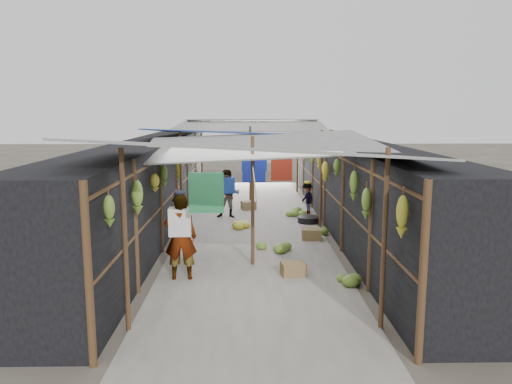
{
  "coord_description": "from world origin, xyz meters",
  "views": [
    {
      "loc": [
        -0.12,
        -6.71,
        3.1
      ],
      "look_at": [
        0.1,
        4.52,
        1.25
      ],
      "focal_mm": 35.0,
      "sensor_mm": 36.0,
      "label": 1
    }
  ],
  "objects": [
    {
      "name": "crate_back",
      "position": [
        -0.06,
        8.66,
        0.14
      ],
      "size": [
        0.51,
        0.45,
        0.28
      ],
      "primitive_type": "cube",
      "rotation": [
        0.0,
        0.0,
        0.22
      ],
      "color": "#94764B",
      "rests_on": "ground"
    },
    {
      "name": "market_canopy",
      "position": [
        0.03,
        6.82,
        2.4
      ],
      "size": [
        5.62,
        15.2,
        2.77
      ],
      "color": "brown",
      "rests_on": "ground"
    },
    {
      "name": "ground",
      "position": [
        0.0,
        0.0,
        0.0
      ],
      "size": [
        80.0,
        80.0,
        0.0
      ],
      "primitive_type": "plane",
      "color": "#6B6356",
      "rests_on": "ground"
    },
    {
      "name": "aisle_slab",
      "position": [
        0.0,
        6.5,
        0.01
      ],
      "size": [
        3.6,
        16.0,
        0.02
      ],
      "primitive_type": "cube",
      "color": "#9E998E",
      "rests_on": "ground"
    },
    {
      "name": "stall_left",
      "position": [
        -2.7,
        6.5,
        1.15
      ],
      "size": [
        1.4,
        15.0,
        2.3
      ],
      "primitive_type": "cube",
      "color": "black",
      "rests_on": "ground"
    },
    {
      "name": "crate_mid",
      "position": [
        1.44,
        4.96,
        0.14
      ],
      "size": [
        0.49,
        0.4,
        0.28
      ],
      "primitive_type": "cube",
      "rotation": [
        0.0,
        0.0,
        -0.06
      ],
      "color": "#94764B",
      "rests_on": "ground"
    },
    {
      "name": "vendor_elderly",
      "position": [
        -1.33,
        2.15,
        0.81
      ],
      "size": [
        0.61,
        0.42,
        1.61
      ],
      "primitive_type": "imported",
      "rotation": [
        0.0,
        0.0,
        3.21
      ],
      "color": "silver",
      "rests_on": "ground"
    },
    {
      "name": "floor_bananas",
      "position": [
        0.09,
        6.16,
        0.15
      ],
      "size": [
        3.89,
        9.15,
        0.35
      ],
      "color": "gold",
      "rests_on": "ground"
    },
    {
      "name": "crate_near",
      "position": [
        0.76,
        2.3,
        0.13
      ],
      "size": [
        0.49,
        0.42,
        0.27
      ],
      "primitive_type": "cube",
      "rotation": [
        0.0,
        0.0,
        0.15
      ],
      "color": "#94764B",
      "rests_on": "ground"
    },
    {
      "name": "shopper_blue",
      "position": [
        -0.66,
        7.49,
        0.71
      ],
      "size": [
        0.73,
        0.59,
        1.41
      ],
      "primitive_type": "imported",
      "rotation": [
        0.0,
        0.0,
        -0.08
      ],
      "color": "#1E3C97",
      "rests_on": "ground"
    },
    {
      "name": "hanging_bananas",
      "position": [
        0.09,
        6.37,
        1.68
      ],
      "size": [
        3.95,
        14.11,
        0.76
      ],
      "color": "olive",
      "rests_on": "ground"
    },
    {
      "name": "vendor_seated",
      "position": [
        1.7,
        7.97,
        0.48
      ],
      "size": [
        0.53,
        0.7,
        0.96
      ],
      "primitive_type": "imported",
      "rotation": [
        0.0,
        0.0,
        -1.26
      ],
      "color": "#544D49",
      "rests_on": "ground"
    },
    {
      "name": "black_basin",
      "position": [
        1.6,
        6.77,
        0.09
      ],
      "size": [
        0.61,
        0.61,
        0.18
      ],
      "primitive_type": "cylinder",
      "color": "black",
      "rests_on": "ground"
    },
    {
      "name": "stall_right",
      "position": [
        2.7,
        6.5,
        1.15
      ],
      "size": [
        1.4,
        15.0,
        2.3
      ],
      "primitive_type": "cube",
      "color": "black",
      "rests_on": "ground"
    }
  ]
}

